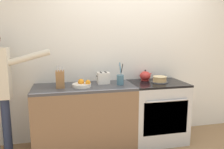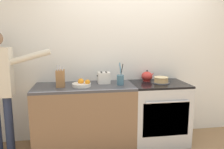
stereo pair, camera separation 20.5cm
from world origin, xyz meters
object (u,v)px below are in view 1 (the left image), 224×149
Objects in this scene: knife_block at (60,79)px; utensil_crock at (120,79)px; tea_kettle at (145,76)px; fruit_bowl at (82,84)px; stove_range at (157,111)px; layer_cake at (160,79)px; toaster at (103,78)px.

utensil_crock reaches higher than knife_block.
knife_block is (-1.28, -0.19, 0.04)m from tea_kettle.
fruit_bowl is at bearing -166.99° from tea_kettle.
fruit_bowl is (-1.12, -0.05, 0.48)m from stove_range.
stove_range is 3.59× the size of layer_cake.
utensil_crock is 0.26m from toaster.
fruit_bowl is 1.34× the size of toaster.
tea_kettle reaches higher than fruit_bowl.
utensil_crock is 1.68× the size of toaster.
fruit_bowl is at bearing -178.83° from utensil_crock.
tea_kettle is at bearing 124.89° from stove_range.
stove_range is 2.84× the size of utensil_crock.
stove_range is 3.54× the size of fruit_bowl.
fruit_bowl reaches higher than stove_range.
utensil_crock is 1.25× the size of fruit_bowl.
toaster is at bearing -173.51° from tea_kettle.
toaster is at bearing 10.64° from knife_block.
utensil_crock reaches higher than layer_cake.
tea_kettle is 0.81× the size of fruit_bowl.
toaster is (0.32, 0.15, 0.05)m from fruit_bowl.
stove_range is 1.51m from knife_block.
layer_cake is at bearing 2.29° from fruit_bowl.
toaster reaches higher than layer_cake.
knife_block reaches higher than stove_range.
utensil_crock is at bearing -1.96° from knife_block.
knife_block is at bearing -171.53° from tea_kettle.
layer_cake is 0.24m from tea_kettle.
tea_kettle is 0.69× the size of knife_block.
fruit_bowl is at bearing -7.75° from knife_block.
tea_kettle is (-0.13, 0.18, 0.52)m from stove_range.
tea_kettle is 1.29m from knife_block.
layer_cake is 1.15m from fruit_bowl.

